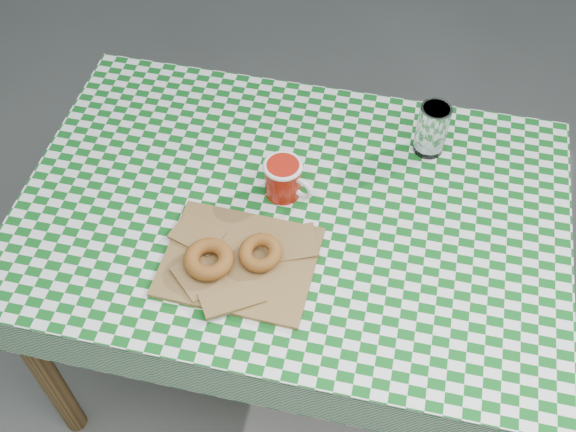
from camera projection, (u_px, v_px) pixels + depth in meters
The scene contains 8 objects.
ground at pixel (346, 335), 2.29m from camera, with size 60.00×60.00×0.00m, color #53534E.
table at pixel (291, 292), 1.96m from camera, with size 1.29×0.86×0.75m, color #52351C.
tablecloth at pixel (292, 209), 1.66m from camera, with size 1.31×0.88×0.01m, color #0E5A19.
paper_bag at pixel (239, 261), 1.55m from camera, with size 0.34×0.27×0.02m, color olive.
bagel_front at pixel (209, 259), 1.52m from camera, with size 0.11×0.11×0.03m, color #93551E.
bagel_back at pixel (260, 253), 1.54m from camera, with size 0.10×0.10×0.03m, color #95591F.
coffee_mug at pixel (283, 179), 1.65m from camera, with size 0.17×0.17×0.10m, color #A5170A, non-canonical shape.
drinking_glass at pixel (432, 129), 1.72m from camera, with size 0.08×0.08×0.14m, color white.
Camera 1 is at (0.09, -1.11, 2.05)m, focal length 43.26 mm.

